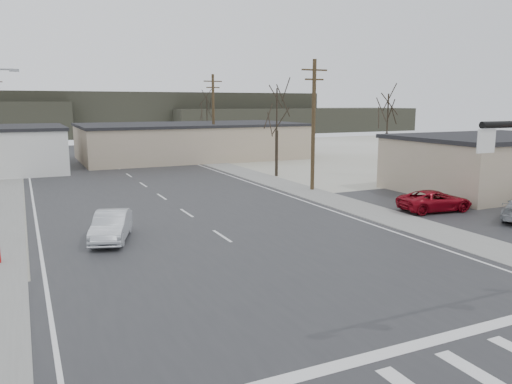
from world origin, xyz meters
TOP-DOWN VIEW (x-y plane):
  - ground at (0.00, 0.00)m, footprint 140.00×140.00m
  - main_road at (0.00, 15.00)m, footprint 18.00×110.00m
  - cross_road at (0.00, 0.00)m, footprint 90.00×10.00m
  - sidewalk_right at (10.60, 20.00)m, footprint 3.00×90.00m
  - building_right_far at (10.00, 44.00)m, footprint 26.30×14.30m
  - building_lot at (24.00, 12.00)m, footprint 14.30×10.30m
  - upole_right_a at (11.50, 18.00)m, footprint 2.20×0.30m
  - upole_right_b at (11.50, 40.00)m, footprint 2.20×0.30m
  - tree_right_mid at (12.50, 26.00)m, footprint 3.74×3.74m
  - tree_right_far at (15.00, 52.00)m, footprint 3.52×3.52m
  - tree_lot at (22.00, 22.00)m, footprint 3.52×3.52m
  - hill_center at (15.00, 96.00)m, footprint 80.00×18.00m
  - hill_right at (50.00, 90.00)m, footprint 60.00×18.00m
  - sedan_crossing at (-5.22, 9.62)m, footprint 2.82×4.63m
  - car_far_a at (3.25, 49.11)m, footprint 3.88×6.00m
  - car_far_b at (0.64, 63.16)m, footprint 2.09×4.71m
  - car_parked_red at (14.33, 7.95)m, footprint 4.93×2.74m
  - car_parked_dark_a at (19.93, 12.74)m, footprint 4.93×2.99m

SIDE VIEW (x-z plane):
  - ground at x=0.00m, z-range 0.00..0.00m
  - cross_road at x=0.00m, z-range 0.00..0.04m
  - main_road at x=0.00m, z-range 0.00..0.05m
  - sidewalk_right at x=10.60m, z-range 0.00..0.06m
  - car_parked_red at x=14.33m, z-range 0.03..1.34m
  - sedan_crossing at x=-5.22m, z-range 0.05..1.49m
  - car_parked_dark_a at x=19.93m, z-range 0.03..1.60m
  - car_far_b at x=0.64m, z-range 0.05..1.62m
  - car_far_a at x=3.25m, z-range 0.05..1.66m
  - building_right_far at x=10.00m, z-range 0.00..4.30m
  - building_lot at x=24.00m, z-range 0.01..4.31m
  - hill_right at x=50.00m, z-range 0.00..5.50m
  - hill_center at x=15.00m, z-range 0.00..9.00m
  - upole_right_a at x=11.50m, z-range 0.22..10.22m
  - upole_right_b at x=11.50m, z-range 0.22..10.22m
  - tree_right_far at x=15.00m, z-range 1.66..9.50m
  - tree_lot at x=22.00m, z-range 1.66..9.50m
  - tree_right_mid at x=12.50m, z-range 1.77..10.10m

